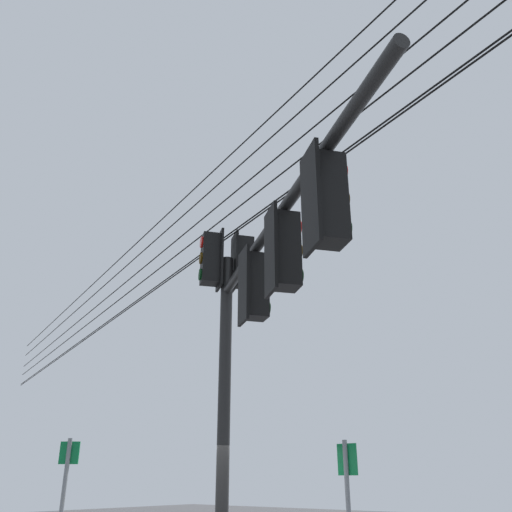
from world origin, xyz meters
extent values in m
cylinder|color=black|center=(0.06, 0.11, 2.79)|extent=(0.20, 0.20, 5.58)
cylinder|color=black|center=(2.45, -1.64, 5.00)|extent=(4.86, 3.61, 0.14)
cube|color=black|center=(0.24, 0.35, 5.55)|extent=(0.42, 0.42, 0.90)
cube|color=black|center=(0.14, 0.21, 5.55)|extent=(0.38, 0.29, 1.04)
cylinder|color=red|center=(0.34, 0.48, 5.85)|extent=(0.18, 0.14, 0.20)
cylinder|color=#3C2703|center=(0.34, 0.48, 5.55)|extent=(0.18, 0.14, 0.20)
cylinder|color=black|center=(0.34, 0.48, 5.25)|extent=(0.18, 0.14, 0.20)
cube|color=black|center=(-0.12, -0.13, 5.55)|extent=(0.42, 0.42, 0.90)
cube|color=black|center=(-0.02, 0.00, 5.55)|extent=(0.38, 0.29, 1.04)
cylinder|color=red|center=(-0.21, -0.27, 5.85)|extent=(0.18, 0.14, 0.20)
cylinder|color=#3C2703|center=(-0.21, -0.27, 5.55)|extent=(0.18, 0.14, 0.20)
cylinder|color=black|center=(-0.21, -0.27, 5.25)|extent=(0.18, 0.14, 0.20)
cube|color=black|center=(1.58, -1.00, 4.45)|extent=(0.42, 0.42, 0.90)
cube|color=black|center=(1.48, -1.14, 4.45)|extent=(0.38, 0.28, 1.04)
cylinder|color=red|center=(1.67, -0.87, 4.75)|extent=(0.18, 0.14, 0.20)
cylinder|color=#3C2703|center=(1.67, -0.87, 4.45)|extent=(0.18, 0.14, 0.20)
cylinder|color=black|center=(1.67, -0.87, 4.15)|extent=(0.18, 0.14, 0.20)
cube|color=black|center=(2.61, -1.76, 4.45)|extent=(0.42, 0.42, 0.90)
cube|color=black|center=(2.51, -1.90, 4.45)|extent=(0.37, 0.30, 1.04)
cylinder|color=red|center=(2.71, -1.63, 4.75)|extent=(0.18, 0.15, 0.20)
cylinder|color=#3C2703|center=(2.71, -1.63, 4.45)|extent=(0.18, 0.15, 0.20)
cylinder|color=black|center=(2.71, -1.63, 4.15)|extent=(0.18, 0.15, 0.20)
cube|color=black|center=(3.65, -2.52, 4.45)|extent=(0.42, 0.42, 0.90)
cube|color=black|center=(3.54, -2.65, 4.45)|extent=(0.37, 0.30, 1.04)
cylinder|color=red|center=(3.75, -2.39, 4.75)|extent=(0.18, 0.15, 0.20)
cylinder|color=#3C2703|center=(3.75, -2.39, 4.45)|extent=(0.18, 0.15, 0.20)
cylinder|color=black|center=(3.75, -2.39, 4.15)|extent=(0.18, 0.15, 0.20)
cube|color=#0C7238|center=(1.63, 1.11, 2.30)|extent=(0.34, 0.07, 0.44)
cube|color=white|center=(1.64, 1.12, 2.30)|extent=(0.28, 0.04, 0.38)
cube|color=#0C7238|center=(-2.34, -0.97, 2.42)|extent=(0.27, 0.22, 0.35)
cube|color=white|center=(-2.35, -0.96, 2.42)|extent=(0.21, 0.17, 0.29)
cylinder|color=black|center=(-1.32, 0.57, 5.96)|extent=(30.47, 10.29, 0.54)
cylinder|color=black|center=(-1.32, 0.57, 6.01)|extent=(30.47, 10.29, 0.54)
cylinder|color=black|center=(-1.32, 0.57, 6.41)|extent=(30.47, 10.29, 0.54)
cylinder|color=black|center=(-1.32, 0.57, 6.77)|extent=(30.47, 10.29, 0.54)
cylinder|color=black|center=(-1.32, 0.57, 7.25)|extent=(30.47, 10.29, 0.54)
cylinder|color=black|center=(-1.32, 0.57, 7.66)|extent=(30.47, 10.29, 0.54)
camera|label=1|loc=(5.91, -6.46, 2.04)|focal=38.15mm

